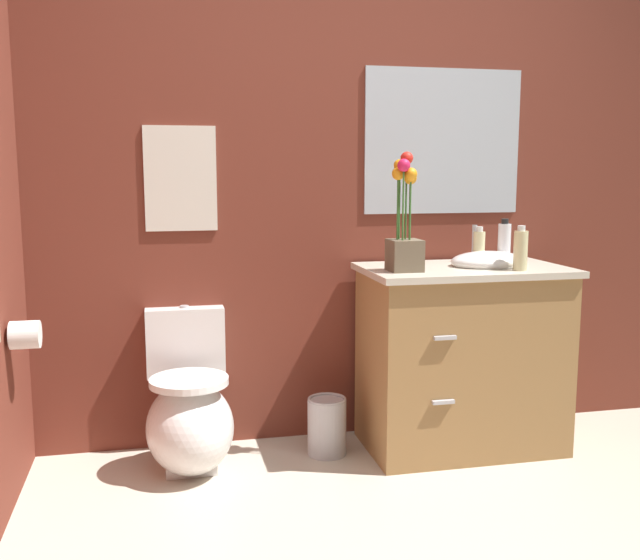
% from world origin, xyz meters
% --- Properties ---
extents(wall_back, '(4.51, 0.05, 2.50)m').
position_xyz_m(wall_back, '(0.20, 1.57, 1.25)').
color(wall_back, maroon).
rests_on(wall_back, ground_plane).
extents(toilet, '(0.38, 0.59, 0.69)m').
position_xyz_m(toilet, '(-0.75, 1.28, 0.24)').
color(toilet, white).
rests_on(toilet, ground_plane).
extents(vanity_cabinet, '(0.94, 0.56, 1.05)m').
position_xyz_m(vanity_cabinet, '(0.52, 1.25, 0.45)').
color(vanity_cabinet, '#9E7242').
rests_on(vanity_cabinet, ground_plane).
extents(flower_vase, '(0.14, 0.14, 0.52)m').
position_xyz_m(flower_vase, '(0.20, 1.17, 1.05)').
color(flower_vase, brown).
rests_on(flower_vase, vanity_cabinet).
extents(soap_bottle, '(0.06, 0.06, 0.20)m').
position_xyz_m(soap_bottle, '(0.71, 1.08, 0.96)').
color(soap_bottle, beige).
rests_on(soap_bottle, vanity_cabinet).
extents(lotion_bottle, '(0.06, 0.06, 0.18)m').
position_xyz_m(lotion_bottle, '(0.63, 1.34, 0.95)').
color(lotion_bottle, beige).
rests_on(lotion_bottle, vanity_cabinet).
extents(hand_wash_bottle, '(0.06, 0.06, 0.21)m').
position_xyz_m(hand_wash_bottle, '(0.75, 1.31, 0.97)').
color(hand_wash_bottle, white).
rests_on(hand_wash_bottle, vanity_cabinet).
extents(trash_bin, '(0.18, 0.18, 0.27)m').
position_xyz_m(trash_bin, '(-0.13, 1.29, 0.14)').
color(trash_bin, '#B7B7BC').
rests_on(trash_bin, ground_plane).
extents(wall_poster, '(0.33, 0.01, 0.48)m').
position_xyz_m(wall_poster, '(-0.75, 1.54, 1.27)').
color(wall_poster, silver).
extents(wall_mirror, '(0.80, 0.01, 0.70)m').
position_xyz_m(wall_mirror, '(0.52, 1.54, 1.45)').
color(wall_mirror, '#B2BCC6').
extents(toilet_paper_roll, '(0.11, 0.11, 0.11)m').
position_xyz_m(toilet_paper_roll, '(-1.38, 1.08, 0.68)').
color(toilet_paper_roll, white).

